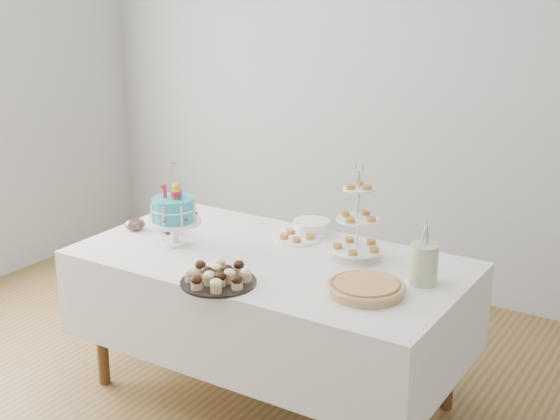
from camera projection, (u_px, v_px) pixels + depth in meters
The scene contains 11 objects.
walls at pixel (233, 155), 3.41m from camera, with size 5.04×4.04×2.70m.
table at pixel (270, 299), 3.90m from camera, with size 1.92×1.02×0.77m.
birthday_cake at pixel (174, 223), 3.97m from camera, with size 0.28×0.28×0.43m.
cupcake_tray at pixel (218, 275), 3.51m from camera, with size 0.35×0.35×0.08m.
pie at pixel (366, 288), 3.39m from camera, with size 0.34×0.34×0.05m.
tiered_stand at pixel (358, 220), 3.74m from camera, with size 0.25×0.25×0.49m.
plate_stack at pixel (311, 227), 4.14m from camera, with size 0.20×0.20×0.08m.
pastry_plate at pixel (297, 237), 4.07m from camera, with size 0.24×0.24×0.04m.
jam_bowl_a at pixel (135, 224), 4.21m from camera, with size 0.11×0.11×0.07m.
jam_bowl_b at pixel (169, 227), 4.17m from camera, with size 0.10×0.10×0.06m.
utensil_pitcher at pixel (424, 263), 3.48m from camera, with size 0.13×0.13×0.29m.
Camera 1 is at (1.94, -2.70, 2.16)m, focal length 50.00 mm.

